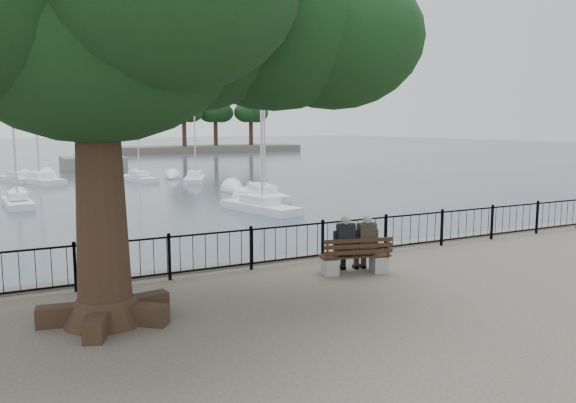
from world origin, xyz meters
TOP-DOWN VIEW (x-y plane):
  - harbor at (0.00, 3.00)m, footprint 260.00×260.00m
  - railing at (0.00, 2.50)m, footprint 22.06×0.06m
  - bench at (1.04, 1.06)m, footprint 1.75×0.89m
  - person_left at (0.82, 1.21)m, footprint 0.51×0.75m
  - person_right at (1.32, 1.09)m, footprint 0.51×0.75m
  - tree at (-3.94, 0.47)m, footprint 10.31×7.20m
  - lion_monument at (2.00, 49.93)m, footprint 5.86×5.86m
  - sailboat_b at (-5.58, 24.68)m, footprint 1.62×4.73m
  - sailboat_c at (5.68, 16.84)m, footprint 2.67×5.46m
  - sailboat_d at (7.93, 21.45)m, footprint 2.32×6.01m
  - sailboat_f at (3.56, 36.00)m, footprint 2.26×4.85m
  - sailboat_g at (7.46, 33.54)m, footprint 3.16×5.28m
  - sailboat_h at (-3.72, 37.64)m, footprint 3.62×6.29m
  - sailboat_i at (8.10, 22.26)m, footprint 2.11×5.32m
  - sailboat_j at (-5.24, 40.02)m, footprint 2.86×4.83m
  - far_shore at (25.54, 79.46)m, footprint 30.00×8.60m

SIDE VIEW (x-z plane):
  - sailboat_g at x=7.46m, z-range -5.30..3.88m
  - sailboat_j at x=-5.24m, z-range -5.16..3.75m
  - sailboat_d at x=7.93m, z-range -6.02..4.63m
  - sailboat_c at x=5.68m, z-range -5.85..4.47m
  - sailboat_f at x=3.56m, z-range -5.62..4.25m
  - sailboat_b at x=-5.58m, z-range -5.96..4.63m
  - sailboat_i at x=8.10m, z-range -6.44..5.13m
  - sailboat_h at x=-3.72m, z-range -7.27..6.00m
  - harbor at x=0.00m, z-range -1.10..0.10m
  - bench at x=1.04m, z-range -0.13..0.75m
  - railing at x=0.00m, z-range 0.06..1.06m
  - person_left at x=0.82m, z-range -0.06..1.35m
  - person_right at x=1.32m, z-range -0.06..1.35m
  - lion_monument at x=2.00m, z-range -3.17..5.51m
  - far_shore at x=25.54m, z-range -1.59..7.59m
  - tree at x=-3.94m, z-range 1.33..9.75m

